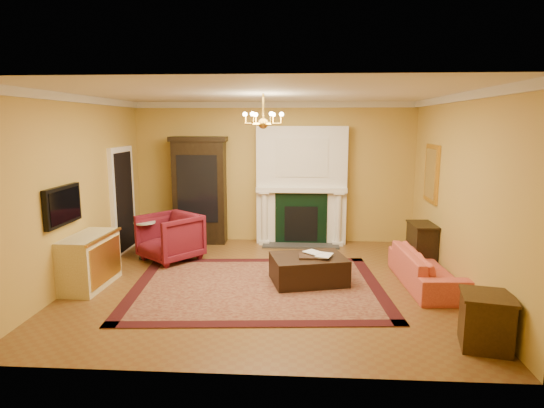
# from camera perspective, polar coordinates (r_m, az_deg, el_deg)

# --- Properties ---
(floor) EXTENTS (6.00, 5.50, 0.02)m
(floor) POSITION_cam_1_polar(r_m,az_deg,el_deg) (7.50, -1.04, -9.90)
(floor) COLOR brown
(floor) RESTS_ON ground
(ceiling) EXTENTS (6.00, 5.50, 0.02)m
(ceiling) POSITION_cam_1_polar(r_m,az_deg,el_deg) (7.06, -1.12, 13.79)
(ceiling) COLOR silver
(ceiling) RESTS_ON wall_back
(wall_back) EXTENTS (6.00, 0.02, 3.00)m
(wall_back) POSITION_cam_1_polar(r_m,az_deg,el_deg) (9.86, 0.23, 3.95)
(wall_back) COLOR #BD9543
(wall_back) RESTS_ON floor
(wall_front) EXTENTS (6.00, 0.02, 3.00)m
(wall_front) POSITION_cam_1_polar(r_m,az_deg,el_deg) (4.43, -3.98, -3.69)
(wall_front) COLOR #BD9543
(wall_front) RESTS_ON floor
(wall_left) EXTENTS (0.02, 5.50, 3.00)m
(wall_left) POSITION_cam_1_polar(r_m,az_deg,el_deg) (7.96, -23.23, 1.65)
(wall_left) COLOR #BD9543
(wall_left) RESTS_ON floor
(wall_right) EXTENTS (0.02, 5.50, 3.00)m
(wall_right) POSITION_cam_1_polar(r_m,az_deg,el_deg) (7.51, 22.48, 1.25)
(wall_right) COLOR #BD9543
(wall_right) RESTS_ON floor
(fireplace) EXTENTS (1.90, 0.70, 2.50)m
(fireplace) POSITION_cam_1_polar(r_m,az_deg,el_deg) (9.69, 3.71, 2.00)
(fireplace) COLOR white
(fireplace) RESTS_ON wall_back
(crown_molding) EXTENTS (6.00, 5.50, 0.12)m
(crown_molding) POSITION_cam_1_polar(r_m,az_deg,el_deg) (8.01, -0.54, 12.85)
(crown_molding) COLOR silver
(crown_molding) RESTS_ON ceiling
(doorway) EXTENTS (0.08, 1.05, 2.10)m
(doorway) POSITION_cam_1_polar(r_m,az_deg,el_deg) (9.53, -18.19, 0.47)
(doorway) COLOR white
(doorway) RESTS_ON wall_left
(tv_panel) EXTENTS (0.09, 0.95, 0.58)m
(tv_panel) POSITION_cam_1_polar(r_m,az_deg,el_deg) (7.43, -24.77, -0.18)
(tv_panel) COLOR black
(tv_panel) RESTS_ON wall_left
(gilt_mirror) EXTENTS (0.06, 0.76, 1.05)m
(gilt_mirror) POSITION_cam_1_polar(r_m,az_deg,el_deg) (8.81, 19.38, 3.62)
(gilt_mirror) COLOR gold
(gilt_mirror) RESTS_ON wall_right
(chandelier) EXTENTS (0.63, 0.55, 0.53)m
(chandelier) POSITION_cam_1_polar(r_m,az_deg,el_deg) (7.05, -1.11, 10.52)
(chandelier) COLOR gold
(chandelier) RESTS_ON ceiling
(oriental_rug) EXTENTS (4.15, 3.24, 0.02)m
(oriental_rug) POSITION_cam_1_polar(r_m,az_deg,el_deg) (7.31, -1.86, -10.30)
(oriental_rug) COLOR #3F100D
(oriental_rug) RESTS_ON floor
(china_cabinet) EXTENTS (1.11, 0.53, 2.18)m
(china_cabinet) POSITION_cam_1_polar(r_m,az_deg,el_deg) (9.86, -9.02, 1.43)
(china_cabinet) COLOR black
(china_cabinet) RESTS_ON floor
(wingback_armchair) EXTENTS (1.30, 1.29, 0.98)m
(wingback_armchair) POSITION_cam_1_polar(r_m,az_deg,el_deg) (8.75, -12.68, -3.82)
(wingback_armchair) COLOR maroon
(wingback_armchair) RESTS_ON floor
(pedestal_table) EXTENTS (0.40, 0.40, 0.72)m
(pedestal_table) POSITION_cam_1_polar(r_m,az_deg,el_deg) (9.00, -15.62, -4.03)
(pedestal_table) COLOR black
(pedestal_table) RESTS_ON floor
(commode) EXTENTS (0.57, 1.14, 0.83)m
(commode) POSITION_cam_1_polar(r_m,az_deg,el_deg) (7.76, -21.95, -6.66)
(commode) COLOR beige
(commode) RESTS_ON floor
(coral_sofa) EXTENTS (0.66, 1.93, 0.74)m
(coral_sofa) POSITION_cam_1_polar(r_m,az_deg,el_deg) (7.67, 18.84, -7.00)
(coral_sofa) COLOR #D86044
(coral_sofa) RESTS_ON floor
(end_table) EXTENTS (0.62, 0.62, 0.61)m
(end_table) POSITION_cam_1_polar(r_m,az_deg,el_deg) (5.91, 25.26, -13.28)
(end_table) COLOR #36220E
(end_table) RESTS_ON floor
(console_table) EXTENTS (0.42, 0.69, 0.75)m
(console_table) POSITION_cam_1_polar(r_m,az_deg,el_deg) (8.68, 18.26, -4.98)
(console_table) COLOR black
(console_table) RESTS_ON floor
(leather_ottoman) EXTENTS (1.32, 1.10, 0.43)m
(leather_ottoman) POSITION_cam_1_polar(r_m,az_deg,el_deg) (7.44, 4.59, -8.15)
(leather_ottoman) COLOR black
(leather_ottoman) RESTS_ON oriental_rug
(ottoman_tray) EXTENTS (0.43, 0.34, 0.03)m
(ottoman_tray) POSITION_cam_1_polar(r_m,az_deg,el_deg) (7.34, 5.01, -6.54)
(ottoman_tray) COLOR black
(ottoman_tray) RESTS_ON leather_ottoman
(book_a) EXTENTS (0.17, 0.17, 0.29)m
(book_a) POSITION_cam_1_polar(r_m,az_deg,el_deg) (7.33, 4.64, -5.26)
(book_a) COLOR gray
(book_a) RESTS_ON ottoman_tray
(book_b) EXTENTS (0.22, 0.10, 0.31)m
(book_b) POSITION_cam_1_polar(r_m,az_deg,el_deg) (7.30, 5.73, -5.26)
(book_b) COLOR gray
(book_b) RESTS_ON ottoman_tray
(topiary_left) EXTENTS (0.17, 0.17, 0.45)m
(topiary_left) POSITION_cam_1_polar(r_m,az_deg,el_deg) (9.65, -1.01, 3.67)
(topiary_left) COLOR tan
(topiary_left) RESTS_ON fireplace
(topiary_right) EXTENTS (0.17, 0.17, 0.47)m
(topiary_right) POSITION_cam_1_polar(r_m,az_deg,el_deg) (9.64, 7.47, 3.63)
(topiary_right) COLOR tan
(topiary_right) RESTS_ON fireplace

